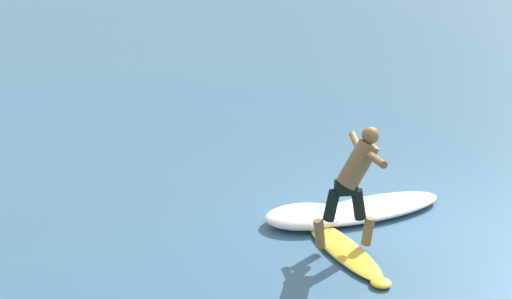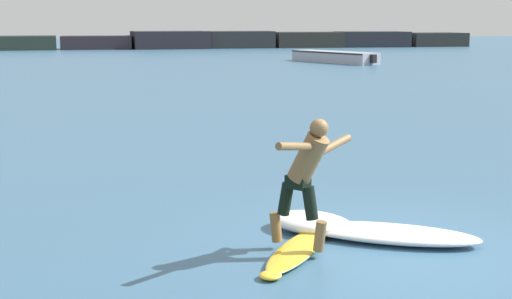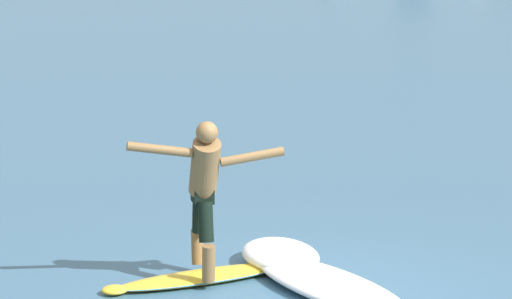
% 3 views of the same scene
% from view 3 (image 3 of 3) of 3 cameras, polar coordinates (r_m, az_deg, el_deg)
% --- Properties ---
extents(surfboard, '(1.44, 1.88, 0.23)m').
position_cam_3_polar(surfboard, '(12.34, -2.65, -6.02)').
color(surfboard, yellow).
rests_on(surfboard, ground).
extents(surfer, '(1.23, 1.09, 1.61)m').
position_cam_3_polar(surfer, '(11.99, -2.45, -1.63)').
color(surfer, brown).
rests_on(surfer, surfboard).
extents(wave_foam_at_tail, '(1.37, 1.36, 0.25)m').
position_cam_3_polar(wave_foam_at_tail, '(12.83, 1.15, -4.98)').
color(wave_foam_at_tail, white).
rests_on(wave_foam_at_tail, ground).
extents(wave_foam_at_nose, '(2.39, 1.79, 0.19)m').
position_cam_3_polar(wave_foam_at_nose, '(11.94, 3.46, -6.38)').
color(wave_foam_at_nose, white).
rests_on(wave_foam_at_nose, ground).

